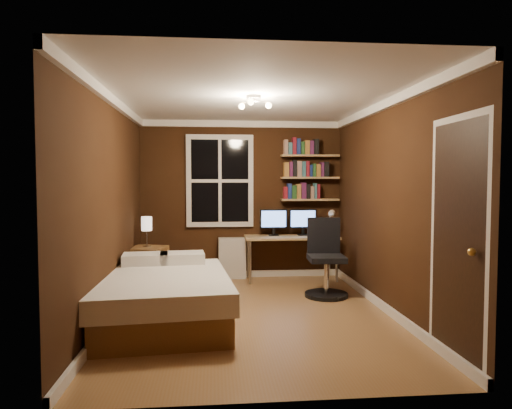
{
  "coord_description": "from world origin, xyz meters",
  "views": [
    {
      "loc": [
        -0.44,
        -5.2,
        1.55
      ],
      "look_at": [
        0.08,
        0.45,
        1.26
      ],
      "focal_mm": 32.0,
      "sensor_mm": 36.0,
      "label": 1
    }
  ],
  "objects": [
    {
      "name": "bedside_lamp",
      "position": [
        -1.4,
        1.37,
        0.83
      ],
      "size": [
        0.15,
        0.15,
        0.43
      ],
      "primitive_type": null,
      "color": "silver",
      "rests_on": "nightstand"
    },
    {
      "name": "books_row_upper",
      "position": [
        1.08,
        1.98,
        2.08
      ],
      "size": [
        0.48,
        0.16,
        0.23
      ],
      "primitive_type": null,
      "color": "#235022",
      "rests_on": "bookshelf_upper"
    },
    {
      "name": "floor",
      "position": [
        0.0,
        0.0,
        0.0
      ],
      "size": [
        4.2,
        4.2,
        0.0
      ],
      "primitive_type": "plane",
      "color": "olive",
      "rests_on": "ground"
    },
    {
      "name": "wall_right",
      "position": [
        1.6,
        0.0,
        1.25
      ],
      "size": [
        0.04,
        4.2,
        2.5
      ],
      "primitive_type": "cube",
      "color": "black",
      "rests_on": "ground"
    },
    {
      "name": "books_row_lower",
      "position": [
        1.08,
        1.98,
        1.38
      ],
      "size": [
        0.54,
        0.16,
        0.23
      ],
      "primitive_type": null,
      "color": "maroon",
      "rests_on": "bookshelf_lower"
    },
    {
      "name": "bookshelf_upper",
      "position": [
        1.08,
        1.98,
        1.95
      ],
      "size": [
        0.92,
        0.22,
        0.03
      ],
      "primitive_type": "cube",
      "color": "#A67F50",
      "rests_on": "wall_back"
    },
    {
      "name": "office_chair",
      "position": [
        1.05,
        0.78,
        0.4
      ],
      "size": [
        0.58,
        0.58,
        1.05
      ],
      "rotation": [
        0.0,
        0.0,
        -0.05
      ],
      "color": "black",
      "rests_on": "ground"
    },
    {
      "name": "nightstand",
      "position": [
        -1.4,
        1.37,
        0.3
      ],
      "size": [
        0.6,
        0.6,
        0.61
      ],
      "primitive_type": "cube",
      "rotation": [
        0.0,
        0.0,
        -0.27
      ],
      "color": "brown",
      "rests_on": "ground"
    },
    {
      "name": "bookshelf_middle",
      "position": [
        1.08,
        1.98,
        1.6
      ],
      "size": [
        0.92,
        0.22,
        0.03
      ],
      "primitive_type": "cube",
      "color": "#A67F50",
      "rests_on": "wall_back"
    },
    {
      "name": "desk",
      "position": [
        0.76,
        1.81,
        0.63
      ],
      "size": [
        1.45,
        0.54,
        0.69
      ],
      "color": "#A67F50",
      "rests_on": "ground"
    },
    {
      "name": "door",
      "position": [
        1.59,
        -1.55,
        1.02
      ],
      "size": [
        0.03,
        0.82,
        2.05
      ],
      "primitive_type": null,
      "color": "black",
      "rests_on": "ground"
    },
    {
      "name": "radiator",
      "position": [
        -0.16,
        1.98,
        0.32
      ],
      "size": [
        0.43,
        0.15,
        0.65
      ],
      "primitive_type": "cube",
      "color": "silver",
      "rests_on": "ground"
    },
    {
      "name": "books_row_middle",
      "position": [
        1.08,
        1.98,
        1.73
      ],
      "size": [
        0.66,
        0.16,
        0.23
      ],
      "primitive_type": null,
      "color": "navy",
      "rests_on": "bookshelf_middle"
    },
    {
      "name": "ceiling_fixture",
      "position": [
        0.0,
        -0.1,
        2.4
      ],
      "size": [
        0.44,
        0.44,
        0.18
      ],
      "primitive_type": null,
      "color": "beige",
      "rests_on": "ceiling"
    },
    {
      "name": "wall_back",
      "position": [
        0.0,
        2.1,
        1.25
      ],
      "size": [
        3.2,
        0.04,
        2.5
      ],
      "primitive_type": "cube",
      "color": "black",
      "rests_on": "ground"
    },
    {
      "name": "bed",
      "position": [
        -1.0,
        -0.19,
        0.28
      ],
      "size": [
        1.57,
        2.05,
        0.65
      ],
      "rotation": [
        0.0,
        0.0,
        0.1
      ],
      "color": "brown",
      "rests_on": "ground"
    },
    {
      "name": "desk_lamp",
      "position": [
        1.34,
        1.66,
        0.91
      ],
      "size": [
        0.14,
        0.32,
        0.44
      ],
      "primitive_type": null,
      "color": "silver",
      "rests_on": "desk"
    },
    {
      "name": "door_knob",
      "position": [
        1.55,
        -1.85,
        1.0
      ],
      "size": [
        0.06,
        0.06,
        0.06
      ],
      "primitive_type": "sphere",
      "color": "gold",
      "rests_on": "door"
    },
    {
      "name": "bookshelf_lower",
      "position": [
        1.08,
        1.98,
        1.25
      ],
      "size": [
        0.92,
        0.22,
        0.03
      ],
      "primitive_type": "cube",
      "color": "#A67F50",
      "rests_on": "wall_back"
    },
    {
      "name": "monitor_left",
      "position": [
        0.49,
        1.88,
        0.9
      ],
      "size": [
        0.43,
        0.12,
        0.42
      ],
      "primitive_type": null,
      "color": "black",
      "rests_on": "desk"
    },
    {
      "name": "wall_left",
      "position": [
        -1.6,
        0.0,
        1.25
      ],
      "size": [
        0.04,
        4.2,
        2.5
      ],
      "primitive_type": "cube",
      "color": "black",
      "rests_on": "ground"
    },
    {
      "name": "ceiling",
      "position": [
        0.0,
        0.0,
        2.5
      ],
      "size": [
        3.2,
        4.2,
        0.02
      ],
      "primitive_type": "cube",
      "color": "white",
      "rests_on": "wall_back"
    },
    {
      "name": "monitor_right",
      "position": [
        0.95,
        1.88,
        0.9
      ],
      "size": [
        0.43,
        0.12,
        0.42
      ],
      "primitive_type": null,
      "color": "black",
      "rests_on": "desk"
    },
    {
      "name": "window",
      "position": [
        -0.35,
        2.06,
        1.55
      ],
      "size": [
        1.06,
        0.06,
        1.46
      ],
      "primitive_type": "cube",
      "color": "silver",
      "rests_on": "wall_back"
    }
  ]
}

